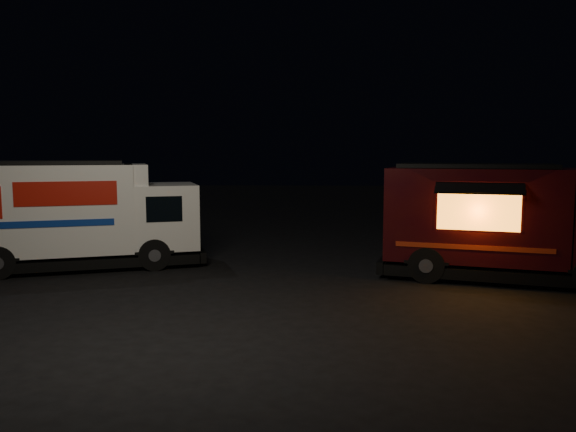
# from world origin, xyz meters

# --- Properties ---
(ground) EXTENTS (80.00, 80.00, 0.00)m
(ground) POSITION_xyz_m (0.00, 0.00, 0.00)
(ground) COLOR black
(ground) RESTS_ON ground
(white_truck) EXTENTS (6.62, 4.04, 2.84)m
(white_truck) POSITION_xyz_m (-5.00, 2.59, 1.42)
(white_truck) COLOR silver
(white_truck) RESTS_ON ground
(red_truck) EXTENTS (6.36, 3.78, 2.79)m
(red_truck) POSITION_xyz_m (5.79, 1.59, 1.39)
(red_truck) COLOR #320A09
(red_truck) RESTS_ON ground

